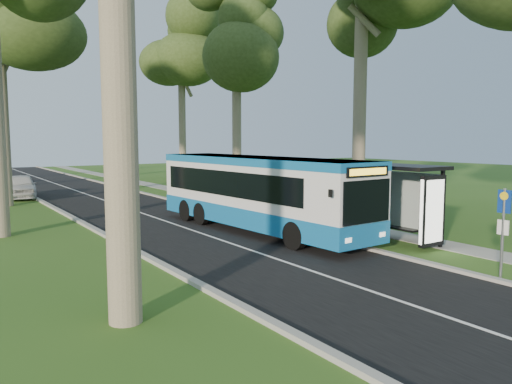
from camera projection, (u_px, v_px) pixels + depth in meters
ground at (330, 241)px, 19.31m from camera, size 120.00×120.00×0.00m
road at (148, 215)px, 25.65m from camera, size 7.00×100.00×0.02m
kerb_east at (208, 209)px, 27.57m from camera, size 0.25×100.00×0.12m
kerb_west at (78, 220)px, 23.71m from camera, size 0.25×100.00×0.12m
centre_line at (148, 215)px, 25.65m from camera, size 0.12×100.00×0.00m
footpath at (253, 206)px, 29.23m from camera, size 1.50×100.00×0.02m
bus at (258, 193)px, 21.09m from camera, size 3.17×12.06×3.17m
bus_stop_sign at (503, 223)px, 13.77m from camera, size 0.10×0.36×2.58m
bus_shelter at (410, 189)px, 18.38m from camera, size 1.88×3.45×2.96m
litter_bin at (341, 226)px, 19.79m from camera, size 0.56×0.56×0.98m
car_white at (21, 186)px, 32.89m from camera, size 2.58×4.90×1.59m
tree_east_c at (236, 35)px, 36.71m from camera, size 5.20×5.20×15.59m
tree_east_d at (181, 59)px, 47.31m from camera, size 5.20×5.20×15.43m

